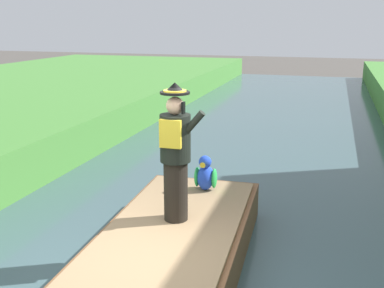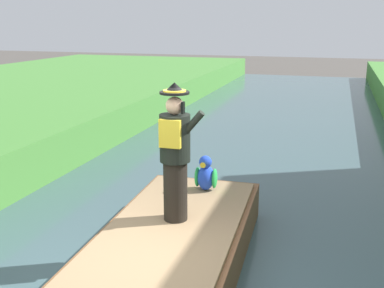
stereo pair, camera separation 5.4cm
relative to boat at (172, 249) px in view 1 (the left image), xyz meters
The scene contains 3 objects.
boat is the anchor object (origin of this frame).
person_pirate 1.26m from the boat, 96.19° to the left, with size 0.61×0.42×1.85m.
parrot_plush 1.57m from the boat, 87.93° to the left, with size 0.36×0.35×0.57m.
Camera 1 is at (1.85, -4.44, 3.31)m, focal length 43.35 mm.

